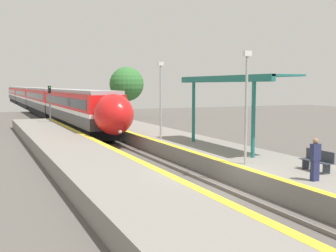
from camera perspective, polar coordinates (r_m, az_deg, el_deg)
The scene contains 13 objects.
ground_plane at distance 17.72m, azimuth 5.96°, elevation -9.11°, with size 120.00×120.00×0.00m, color #56514C.
rail_left at distance 17.36m, azimuth 3.88°, elevation -9.15°, with size 0.08×90.00×0.15m, color slate.
rail_right at distance 18.06m, azimuth 7.96°, elevation -8.60°, with size 0.08×90.00×0.15m, color slate.
train at distance 73.86m, azimuth -17.47°, elevation 3.63°, with size 2.85×93.09×4.05m.
platform_right at distance 19.71m, azimuth 15.46°, elevation -6.46°, with size 4.25×64.00×0.89m.
platform_left at distance 16.16m, azimuth -5.23°, elevation -8.92°, with size 3.96×64.00×0.89m.
platform_bench at distance 18.68m, azimuth 19.60°, elevation -4.39°, with size 0.44×1.57×0.89m.
person_waiting at distance 16.74m, azimuth 19.31°, elevation -4.24°, with size 0.36×0.22×1.62m.
railway_signal at distance 42.72m, azimuth -15.71°, elevation 2.96°, with size 0.28×0.28×4.41m.
lamppost_near at distance 19.26m, azimuth 10.57°, elevation 3.53°, with size 0.36×0.20×5.12m.
lamppost_mid at distance 27.87m, azimuth -1.00°, elevation 4.22°, with size 0.36×0.20×5.12m.
station_canopy at distance 24.11m, azimuth 8.23°, elevation 6.01°, with size 2.02×9.37×4.12m.
background_tree_right at distance 57.95m, azimuth -5.62°, elevation 5.66°, with size 4.67×4.67×6.96m.
Camera 1 is at (-8.63, -14.81, 4.48)m, focal length 45.00 mm.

